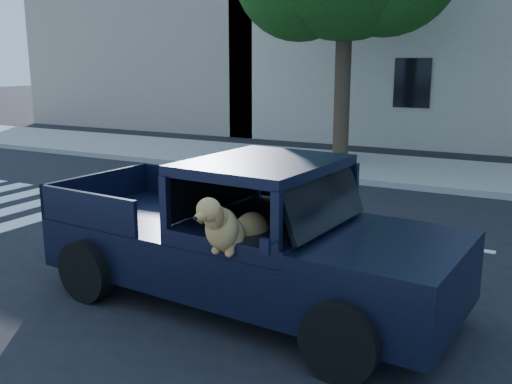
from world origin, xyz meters
TOP-DOWN VIEW (x-y plane):
  - ground at (0.00, 0.00)m, footprint 120.00×120.00m
  - far_sidewalk at (0.00, 9.20)m, footprint 60.00×4.00m
  - building_left at (-15.00, 16.50)m, footprint 12.00×6.00m
  - pickup_truck at (-1.74, -0.04)m, footprint 5.09×2.72m

SIDE VIEW (x-z plane):
  - ground at x=0.00m, z-range 0.00..0.00m
  - far_sidewalk at x=0.00m, z-range 0.00..0.15m
  - pickup_truck at x=-1.74m, z-range -0.29..1.49m
  - building_left at x=-15.00m, z-range 0.00..8.00m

